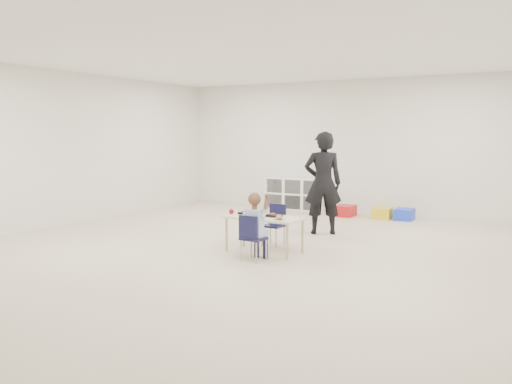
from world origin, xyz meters
The scene contains 16 objects.
room centered at (0.00, 0.00, 1.40)m, with size 9.00×9.02×2.80m.
table centered at (0.31, 0.07, 0.26)m, with size 1.14×0.62×0.51m.
chair_near centered at (0.43, -0.44, 0.31)m, with size 0.30×0.28×0.61m, color black, non-canonical shape.
chair_far centered at (0.19, 0.57, 0.31)m, with size 0.30×0.28×0.61m, color black, non-canonical shape.
child centered at (0.43, -0.44, 0.48)m, with size 0.41×0.41×0.96m, color #AAC4E7, non-canonical shape.
lunch_tray_near centered at (0.42, 0.12, 0.52)m, with size 0.22×0.16×0.03m, color black.
lunch_tray_far centered at (-0.01, 0.15, 0.52)m, with size 0.22×0.16×0.03m, color black.
milk_carton centered at (0.32, -0.08, 0.56)m, with size 0.07×0.07×0.10m, color white.
bread_roll centered at (0.62, -0.08, 0.54)m, with size 0.09×0.09×0.07m, color tan.
apple_near centered at (0.23, 0.14, 0.54)m, with size 0.07×0.07×0.07m, color maroon.
apple_far centered at (-0.22, 0.05, 0.54)m, with size 0.07×0.07×0.07m, color maroon.
cubby_shelf centered at (-1.20, 4.28, 0.35)m, with size 1.40×0.40×0.70m, color white.
adult centered at (0.46, 1.82, 0.85)m, with size 0.62×0.41×1.70m, color black.
bin_red centered at (0.09, 3.88, 0.11)m, with size 0.35×0.45×0.22m, color red.
bin_yellow centered at (0.85, 3.93, 0.11)m, with size 0.35×0.44×0.22m, color gold.
bin_blue centered at (1.27, 3.98, 0.11)m, with size 0.34×0.44×0.22m, color blue.
Camera 1 is at (3.93, -6.49, 1.65)m, focal length 38.00 mm.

